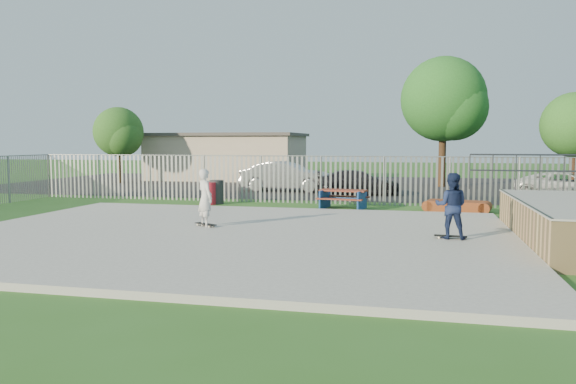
% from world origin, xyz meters
% --- Properties ---
extents(ground, '(120.00, 120.00, 0.00)m').
position_xyz_m(ground, '(0.00, 0.00, 0.00)').
color(ground, '#306221').
rests_on(ground, ground).
extents(concrete_slab, '(15.00, 12.00, 0.15)m').
position_xyz_m(concrete_slab, '(0.00, 0.00, 0.07)').
color(concrete_slab, '#979792').
rests_on(concrete_slab, ground).
extents(fence, '(26.04, 16.02, 2.00)m').
position_xyz_m(fence, '(1.00, 4.59, 1.00)').
color(fence, gray).
rests_on(fence, ground).
extents(picnic_table, '(1.97, 1.70, 0.75)m').
position_xyz_m(picnic_table, '(2.16, 7.33, 0.38)').
color(picnic_table, maroon).
rests_on(picnic_table, ground).
extents(funbox, '(2.18, 1.41, 0.40)m').
position_xyz_m(funbox, '(6.40, 7.44, 0.20)').
color(funbox, brown).
rests_on(funbox, ground).
extents(trash_bin_red, '(0.55, 0.55, 0.92)m').
position_xyz_m(trash_bin_red, '(-3.43, 7.64, 0.46)').
color(trash_bin_red, '#B21B2B').
rests_on(trash_bin_red, ground).
extents(trash_bin_grey, '(0.60, 0.60, 1.00)m').
position_xyz_m(trash_bin_grey, '(-3.23, 7.90, 0.50)').
color(trash_bin_grey, '#29292C').
rests_on(trash_bin_grey, ground).
extents(parking_lot, '(40.00, 18.00, 0.02)m').
position_xyz_m(parking_lot, '(0.00, 19.00, 0.01)').
color(parking_lot, black).
rests_on(parking_lot, ground).
extents(car_silver, '(4.75, 1.66, 1.56)m').
position_xyz_m(car_silver, '(-1.73, 14.30, 0.80)').
color(car_silver, '#ACACB1').
rests_on(car_silver, parking_lot).
extents(car_dark, '(4.34, 2.32, 1.20)m').
position_xyz_m(car_dark, '(2.13, 13.19, 0.62)').
color(car_dark, black).
rests_on(car_dark, parking_lot).
extents(car_white, '(4.79, 3.01, 1.23)m').
position_xyz_m(car_white, '(11.48, 13.06, 0.64)').
color(car_white, silver).
rests_on(car_white, parking_lot).
extents(building, '(10.40, 6.40, 3.20)m').
position_xyz_m(building, '(-8.00, 23.00, 1.61)').
color(building, '#C7B599').
rests_on(building, ground).
extents(tree_left, '(3.10, 3.10, 4.78)m').
position_xyz_m(tree_left, '(-13.43, 17.93, 3.22)').
color(tree_left, '#432F1A').
rests_on(tree_left, ground).
extents(tree_mid, '(4.83, 4.83, 7.45)m').
position_xyz_m(tree_mid, '(6.30, 19.34, 5.01)').
color(tree_mid, '#412B1A').
rests_on(tree_mid, ground).
extents(tree_right, '(3.32, 3.32, 5.13)m').
position_xyz_m(tree_right, '(12.69, 17.18, 3.45)').
color(tree_right, '#472C1C').
rests_on(tree_right, ground).
extents(skateboard_a, '(0.82, 0.28, 0.08)m').
position_xyz_m(skateboard_a, '(5.79, 0.39, 0.19)').
color(skateboard_a, black).
rests_on(skateboard_a, concrete_slab).
extents(skateboard_b, '(0.79, 0.59, 0.08)m').
position_xyz_m(skateboard_b, '(-1.01, 0.97, 0.19)').
color(skateboard_b, black).
rests_on(skateboard_b, concrete_slab).
extents(skater_navy, '(0.87, 0.70, 1.66)m').
position_xyz_m(skater_navy, '(5.79, 0.39, 0.98)').
color(skater_navy, '#152144').
rests_on(skater_navy, concrete_slab).
extents(skater_white, '(0.72, 0.70, 1.66)m').
position_xyz_m(skater_white, '(-1.01, 0.97, 0.98)').
color(skater_white, silver).
rests_on(skater_white, concrete_slab).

